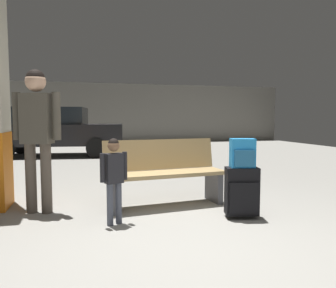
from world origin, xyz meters
name	(u,v)px	position (x,y,z in m)	size (l,w,h in m)	color
ground_plane	(129,177)	(0.00, 4.00, -0.05)	(18.00, 18.00, 0.10)	gray
garage_back_wall	(103,113)	(0.00, 12.86, 1.40)	(18.00, 0.12, 2.80)	slate
bench	(164,173)	(0.15, 1.51, 0.44)	(1.65, 0.70, 0.89)	tan
suitcase	(242,191)	(0.90, 0.70, 0.32)	(0.42, 0.30, 0.60)	black
backpack_bright	(243,153)	(0.90, 0.70, 0.77)	(0.31, 0.24, 0.34)	#268CD8
child	(114,172)	(-0.59, 0.84, 0.59)	(0.31, 0.18, 0.96)	#4C5160
adult	(37,125)	(-1.46, 1.53, 1.10)	(0.58, 0.32, 1.77)	brown
parked_car_far	(55,130)	(-1.78, 8.02, 0.81)	(4.28, 2.19, 1.51)	black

